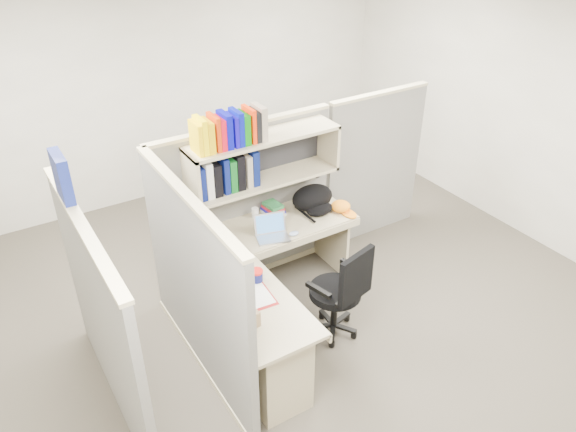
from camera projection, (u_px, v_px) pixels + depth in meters
ground at (296, 326)px, 5.04m from camera, size 6.00×6.00×0.00m
room_shell at (298, 163)px, 4.19m from camera, size 6.00×6.00×6.00m
cubicle at (232, 229)px, 4.73m from camera, size 3.79×1.84×1.95m
desk at (273, 324)px, 4.42m from camera, size 1.74×1.75×0.73m
laptop at (273, 229)px, 4.88m from camera, size 0.35×0.35×0.20m
backpack at (316, 200)px, 5.27m from camera, size 0.49×0.42×0.24m
orange_cap at (341, 206)px, 5.31m from camera, size 0.23×0.25×0.10m
snack_canister at (257, 275)px, 4.39m from camera, size 0.10×0.10×0.10m
tissue_box at (248, 315)px, 3.93m from camera, size 0.14×0.14×0.20m
mouse at (294, 233)px, 4.97m from camera, size 0.10×0.08×0.04m
paper_cup at (255, 213)px, 5.21m from camera, size 0.08×0.08×0.09m
book_stack at (273, 209)px, 5.27m from camera, size 0.18×0.23×0.10m
loose_paper at (256, 295)px, 4.26m from camera, size 0.24×0.30×0.00m
task_chair at (338, 305)px, 4.78m from camera, size 0.53×0.49×0.94m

